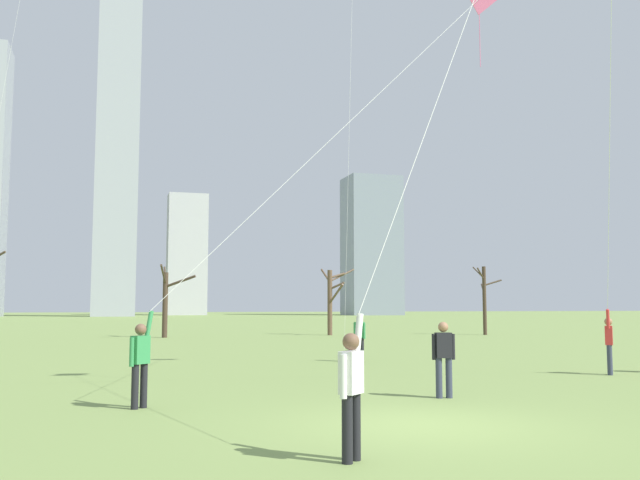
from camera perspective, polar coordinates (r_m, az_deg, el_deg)
The scene contains 12 objects.
ground_plane at distance 11.98m, azimuth 8.50°, elevation -14.84°, with size 400.00×400.00×0.00m, color #7A934C.
kite_flyer_foreground_left_orange at distance 9.84m, azimuth 6.38°, elevation -0.75°, with size 6.42×3.86×13.23m.
kite_flyer_midfield_center_pink at distance 14.92m, azimuth -7.25°, elevation -1.79°, with size 10.84×4.33×11.99m.
kite_flyer_midfield_left_red at distance 20.27m, azimuth 22.76°, elevation -2.60°, with size 8.03×10.76×18.48m.
bystander_far_off_by_trees at distance 24.59m, azimuth 3.27°, elevation -7.89°, with size 0.35×0.45×1.62m.
bystander_strolling_midfield at distance 15.30m, azimuth 10.14°, elevation -9.33°, with size 0.50×0.26×1.62m.
bare_tree_left_of_center at distance 43.93m, azimuth -12.52°, elevation -4.79°, with size 2.23×3.25×4.46m.
bare_tree_leftmost at distance 46.48m, azimuth 0.94°, elevation -4.76°, with size 2.17×3.14×4.49m.
bare_tree_far_right_edge at distance 48.27m, azimuth 13.39°, elevation -4.61°, with size 2.11×2.06×4.63m.
skyline_squat_block at distance 145.86m, azimuth -10.90°, elevation -1.17°, with size 8.03×5.38×25.02m.
skyline_mid_tower_right at distance 144.10m, azimuth 4.27°, elevation -0.48°, with size 10.89×8.87×28.64m.
skyline_slender_spire at distance 134.49m, azimuth -16.35°, elevation 7.32°, with size 7.64×5.96×62.23m.
Camera 1 is at (-4.97, -10.72, 1.97)m, focal length 38.86 mm.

